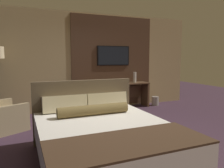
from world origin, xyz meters
TOP-DOWN VIEW (x-y plane):
  - ground_plane at (0.00, 0.00)m, footprint 16.00×16.00m
  - wall_back_tv_panel at (0.15, 2.59)m, footprint 7.20×0.09m
  - bed at (-0.56, -0.77)m, footprint 1.82×2.24m
  - desk at (1.00, 2.34)m, footprint 2.06×0.46m
  - tv at (1.00, 2.52)m, footprint 1.04×0.04m
  - desk_chair at (0.67, 1.86)m, footprint 0.56×0.56m
  - vase_tall at (1.62, 2.30)m, footprint 0.10×0.10m
  - book at (0.67, 2.34)m, footprint 0.24×0.17m
  - waste_bin at (2.33, 2.22)m, footprint 0.22×0.22m

SIDE VIEW (x-z plane):
  - ground_plane at x=0.00m, z-range 0.00..0.00m
  - waste_bin at x=2.33m, z-range 0.00..0.28m
  - bed at x=-0.56m, z-range -0.22..0.89m
  - desk_chair at x=0.67m, z-range 0.08..0.94m
  - desk at x=1.00m, z-range 0.14..0.90m
  - book at x=0.67m, z-range 0.76..0.79m
  - vase_tall at x=1.62m, z-range 0.76..1.08m
  - wall_back_tv_panel at x=0.15m, z-range 0.00..2.80m
  - tv at x=1.00m, z-range 1.29..1.87m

